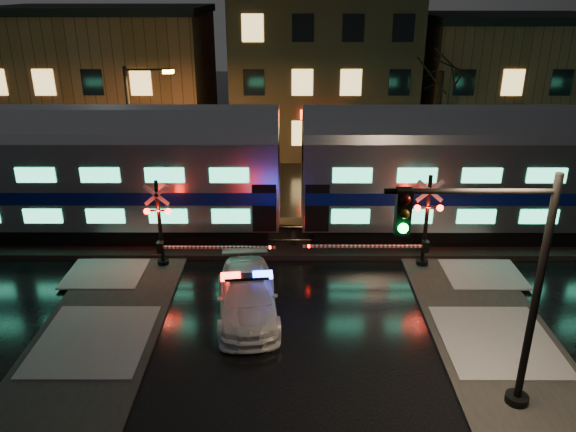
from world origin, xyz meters
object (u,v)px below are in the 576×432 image
(police_car, at_px, (247,296))
(crossing_signal_left, at_px, (169,233))
(traffic_light, at_px, (496,293))
(streetlight, at_px, (136,129))
(crossing_signal_right, at_px, (417,231))

(police_car, xyz_separation_m, crossing_signal_left, (-3.37, 3.57, 0.79))
(traffic_light, bearing_deg, streetlight, 139.03)
(police_car, bearing_deg, crossing_signal_right, 22.61)
(crossing_signal_right, height_order, streetlight, streetlight)
(police_car, relative_size, streetlight, 0.72)
(streetlight, bearing_deg, crossing_signal_left, -67.57)
(police_car, xyz_separation_m, traffic_light, (6.64, -4.63, 2.83))
(crossing_signal_right, distance_m, crossing_signal_left, 9.91)
(crossing_signal_left, bearing_deg, streetlight, 112.43)
(crossing_signal_right, bearing_deg, streetlight, 152.16)
(traffic_light, relative_size, streetlight, 0.93)
(crossing_signal_right, xyz_separation_m, traffic_light, (0.09, -8.21, 1.94))
(crossing_signal_right, relative_size, streetlight, 0.77)
(crossing_signal_right, bearing_deg, traffic_light, -89.36)
(police_car, relative_size, crossing_signal_left, 0.99)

